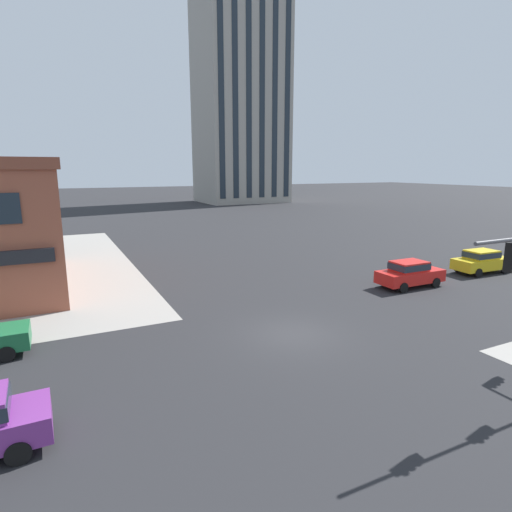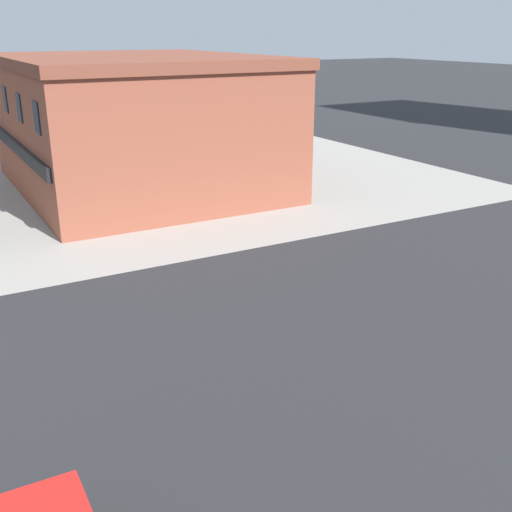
% 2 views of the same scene
% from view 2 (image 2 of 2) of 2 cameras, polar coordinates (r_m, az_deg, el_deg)
% --- Properties ---
extents(sidewalk_far_corner, '(32.00, 32.00, 0.02)m').
position_cam_2_polar(sidewalk_far_corner, '(44.00, -5.34, 7.71)').
color(sidewalk_far_corner, gray).
rests_on(sidewalk_far_corner, ground).
extents(storefront_block_near_corner, '(18.75, 14.47, 7.99)m').
position_cam_2_polar(storefront_block_near_corner, '(39.85, -11.08, 11.99)').
color(storefront_block_near_corner, brown).
rests_on(storefront_block_near_corner, ground).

